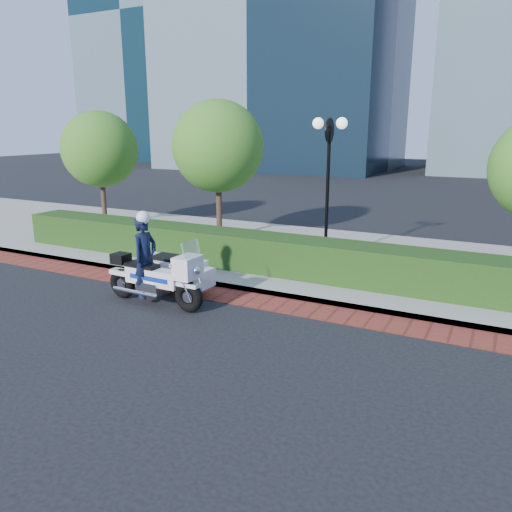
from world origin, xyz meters
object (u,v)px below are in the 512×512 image
at_px(lamppost, 328,168).
at_px(tree_a, 100,150).
at_px(tree_b, 218,147).
at_px(police_motorcycle, 161,269).

height_order(lamppost, tree_a, tree_a).
height_order(lamppost, tree_b, tree_b).
height_order(tree_a, police_motorcycle, tree_a).
xyz_separation_m(lamppost, tree_b, (-4.50, 1.30, 0.48)).
xyz_separation_m(tree_b, police_motorcycle, (1.93, -5.93, -2.67)).
xyz_separation_m(tree_a, police_motorcycle, (7.43, -5.93, -2.46)).
bearing_deg(tree_a, tree_b, 0.00).
distance_m(lamppost, tree_b, 4.71).
bearing_deg(tree_a, police_motorcycle, -38.58).
relative_size(tree_a, police_motorcycle, 1.66).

